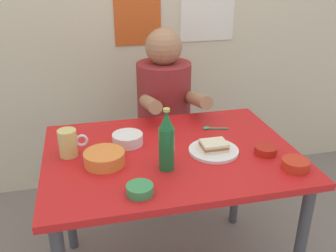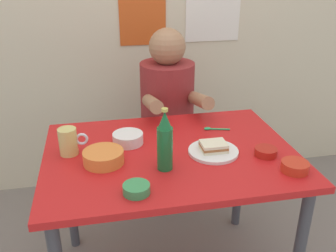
# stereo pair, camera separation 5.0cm
# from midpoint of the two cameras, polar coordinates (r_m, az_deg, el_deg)

# --- Properties ---
(dining_table) EXTENTS (1.10, 0.80, 0.74)m
(dining_table) POSITION_cam_midpoint_polar(r_m,az_deg,el_deg) (1.70, 1.19, -6.65)
(dining_table) COLOR red
(dining_table) RESTS_ON ground
(stool) EXTENTS (0.34, 0.34, 0.45)m
(stool) POSITION_cam_midpoint_polar(r_m,az_deg,el_deg) (2.40, 0.50, -4.89)
(stool) COLOR #4C4C51
(stool) RESTS_ON ground
(person_seated) EXTENTS (0.33, 0.56, 0.72)m
(person_seated) POSITION_cam_midpoint_polar(r_m,az_deg,el_deg) (2.22, 0.59, 4.42)
(person_seated) COLOR maroon
(person_seated) RESTS_ON stool
(plate_orange) EXTENTS (0.22, 0.22, 0.01)m
(plate_orange) POSITION_cam_midpoint_polar(r_m,az_deg,el_deg) (1.65, 7.82, -3.87)
(plate_orange) COLOR silver
(plate_orange) RESTS_ON dining_table
(sandwich) EXTENTS (0.11, 0.09, 0.04)m
(sandwich) POSITION_cam_midpoint_polar(r_m,az_deg,el_deg) (1.64, 7.87, -3.10)
(sandwich) COLOR beige
(sandwich) RESTS_ON plate_orange
(beer_mug) EXTENTS (0.13, 0.08, 0.12)m
(beer_mug) POSITION_cam_midpoint_polar(r_m,az_deg,el_deg) (1.65, -14.12, -2.31)
(beer_mug) COLOR #D1BC66
(beer_mug) RESTS_ON dining_table
(beer_bottle) EXTENTS (0.06, 0.06, 0.26)m
(beer_bottle) POSITION_cam_midpoint_polar(r_m,az_deg,el_deg) (1.47, 0.50, -2.51)
(beer_bottle) COLOR #19602D
(beer_bottle) RESTS_ON dining_table
(rice_bowl_white) EXTENTS (0.14, 0.14, 0.05)m
(rice_bowl_white) POSITION_cam_midpoint_polar(r_m,az_deg,el_deg) (1.71, -5.33, -1.84)
(rice_bowl_white) COLOR silver
(rice_bowl_white) RESTS_ON dining_table
(sambal_bowl_red) EXTENTS (0.10, 0.10, 0.03)m
(sambal_bowl_red) POSITION_cam_midpoint_polar(r_m,az_deg,el_deg) (1.67, 15.60, -3.78)
(sambal_bowl_red) COLOR #B21E14
(sambal_bowl_red) RESTS_ON dining_table
(dip_bowl_green) EXTENTS (0.10, 0.10, 0.03)m
(dip_bowl_green) POSITION_cam_midpoint_polar(r_m,az_deg,el_deg) (1.37, -3.80, -9.54)
(dip_bowl_green) COLOR #388C4C
(dip_bowl_green) RESTS_ON dining_table
(soup_bowl_orange) EXTENTS (0.17, 0.17, 0.05)m
(soup_bowl_orange) POSITION_cam_midpoint_polar(r_m,az_deg,el_deg) (1.56, -8.95, -4.63)
(soup_bowl_orange) COLOR orange
(soup_bowl_orange) RESTS_ON dining_table
(sauce_bowl_chili) EXTENTS (0.11, 0.11, 0.04)m
(sauce_bowl_chili) POSITION_cam_midpoint_polar(r_m,az_deg,el_deg) (1.59, 19.75, -5.81)
(sauce_bowl_chili) COLOR red
(sauce_bowl_chili) RESTS_ON dining_table
(spoon) EXTENTS (0.13, 0.04, 0.01)m
(spoon) POSITION_cam_midpoint_polar(r_m,az_deg,el_deg) (1.87, 7.52, -0.43)
(spoon) COLOR #26A559
(spoon) RESTS_ON dining_table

